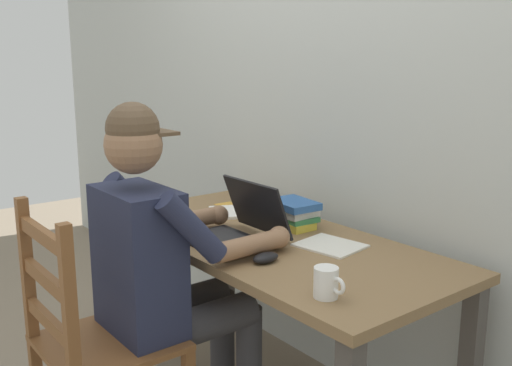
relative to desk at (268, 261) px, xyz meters
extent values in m
cube|color=beige|center=(0.00, 0.43, 0.67)|extent=(6.00, 0.04, 2.60)
cube|color=olive|center=(0.00, 0.00, 0.08)|extent=(1.51, 0.69, 0.03)
cube|color=#4C4742|center=(-0.71, -0.30, -0.28)|extent=(0.06, 0.06, 0.69)
cube|color=#4C4742|center=(-0.71, 0.30, -0.28)|extent=(0.06, 0.06, 0.69)
cube|color=#232842|center=(-0.05, -0.53, 0.10)|extent=(0.34, 0.20, 0.50)
sphere|color=#936B4C|center=(-0.05, -0.53, 0.50)|extent=(0.19, 0.19, 0.19)
sphere|color=brown|center=(-0.05, -0.53, 0.55)|extent=(0.17, 0.17, 0.17)
cube|color=brown|center=(-0.05, -0.44, 0.53)|extent=(0.13, 0.10, 0.01)
cylinder|color=#38383D|center=(-0.14, -0.33, -0.15)|extent=(0.13, 0.40, 0.13)
cylinder|color=#38383D|center=(0.04, -0.33, -0.15)|extent=(0.13, 0.40, 0.13)
cylinder|color=#38383D|center=(-0.14, -0.13, -0.39)|extent=(0.10, 0.10, 0.48)
cylinder|color=#38383D|center=(0.04, -0.13, -0.39)|extent=(0.10, 0.10, 0.48)
cylinder|color=#232842|center=(-0.25, -0.44, 0.25)|extent=(0.10, 0.25, 0.26)
cylinder|color=#936B4C|center=(-0.25, -0.21, 0.14)|extent=(0.07, 0.28, 0.07)
sphere|color=#936B4C|center=(-0.24, -0.07, 0.14)|extent=(0.08, 0.08, 0.08)
cylinder|color=#232842|center=(0.15, -0.44, 0.25)|extent=(0.10, 0.25, 0.26)
cylinder|color=#936B4C|center=(0.15, -0.21, 0.14)|extent=(0.07, 0.28, 0.07)
sphere|color=#936B4C|center=(0.14, -0.07, 0.14)|extent=(0.08, 0.08, 0.08)
cube|color=brown|center=(-0.05, -0.65, -0.16)|extent=(0.42, 0.42, 0.02)
cube|color=brown|center=(-0.24, -0.46, -0.40)|extent=(0.04, 0.04, 0.46)
cube|color=brown|center=(0.14, -0.84, 0.09)|extent=(0.04, 0.04, 0.48)
cube|color=brown|center=(-0.24, -0.84, 0.09)|extent=(0.04, 0.04, 0.48)
cube|color=brown|center=(-0.05, -0.84, -0.03)|extent=(0.36, 0.02, 0.04)
cube|color=brown|center=(-0.05, -0.84, 0.11)|extent=(0.36, 0.02, 0.04)
cube|color=brown|center=(-0.05, -0.84, 0.25)|extent=(0.36, 0.02, 0.04)
cube|color=black|center=(-0.04, -0.18, 0.10)|extent=(0.33, 0.23, 0.02)
cube|color=#2B2B2D|center=(-0.04, -0.18, 0.11)|extent=(0.29, 0.17, 0.00)
cube|color=black|center=(-0.04, -0.02, 0.21)|extent=(0.33, 0.09, 0.21)
cube|color=silver|center=(-0.04, -0.02, 0.21)|extent=(0.29, 0.07, 0.18)
ellipsoid|color=black|center=(0.21, -0.18, 0.11)|extent=(0.06, 0.10, 0.03)
cylinder|color=white|center=(0.54, -0.23, 0.14)|extent=(0.07, 0.07, 0.09)
torus|color=white|center=(0.59, -0.23, 0.14)|extent=(0.05, 0.01, 0.05)
cylinder|color=#2D384C|center=(-0.49, -0.19, 0.14)|extent=(0.07, 0.07, 0.09)
torus|color=#2D384C|center=(-0.44, -0.19, 0.14)|extent=(0.05, 0.01, 0.05)
cube|color=gold|center=(-0.04, 0.16, 0.11)|extent=(0.16, 0.11, 0.03)
cube|color=#38844C|center=(-0.03, 0.17, 0.14)|extent=(0.16, 0.14, 0.02)
cube|color=white|center=(-0.05, 0.17, 0.16)|extent=(0.16, 0.14, 0.03)
cube|color=#2D5B9E|center=(-0.04, 0.16, 0.19)|extent=(0.21, 0.16, 0.03)
cube|color=white|center=(-0.38, 0.09, 0.10)|extent=(0.26, 0.25, 0.01)
cube|color=silver|center=(0.22, 0.11, 0.10)|extent=(0.25, 0.22, 0.01)
cube|color=gold|center=(-0.49, 0.16, 0.09)|extent=(0.14, 0.10, 0.00)
camera|label=1|loc=(1.65, -1.36, 0.77)|focal=40.59mm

